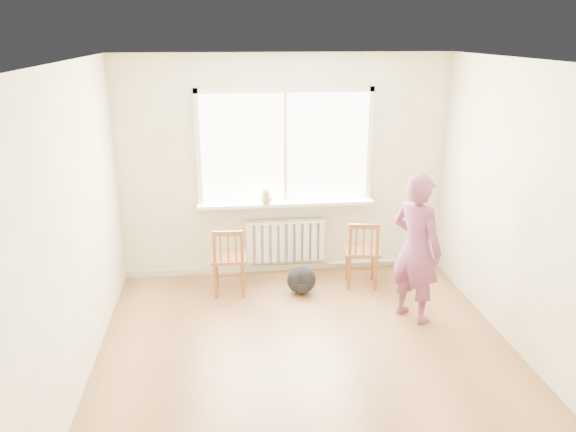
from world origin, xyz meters
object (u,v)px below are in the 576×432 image
object	(u,v)px
chair_right	(362,254)
backpack	(301,280)
person	(416,248)
cat	(266,196)
chair_left	(229,261)

from	to	relation	value
chair_right	backpack	world-z (taller)	chair_right
chair_right	backpack	xyz separation A→B (m)	(-0.74, -0.11, -0.25)
person	cat	size ratio (longest dim) A/B	4.29
chair_right	backpack	bearing A→B (deg)	16.45
chair_right	person	distance (m)	0.96
person	backpack	distance (m)	1.45
backpack	chair_right	bearing A→B (deg)	8.15
chair_right	person	world-z (taller)	person
cat	person	bearing A→B (deg)	-34.94
chair_left	chair_right	world-z (taller)	chair_right
person	backpack	world-z (taller)	person
chair_left	chair_right	distance (m)	1.57
person	cat	distance (m)	1.92
cat	chair_left	bearing A→B (deg)	-132.89
chair_left	cat	distance (m)	0.90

